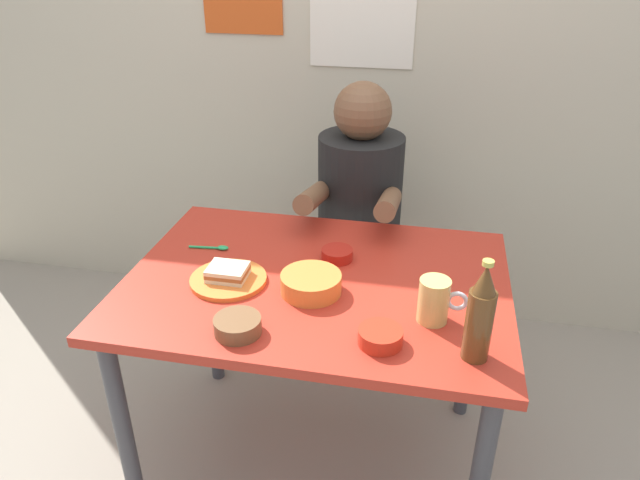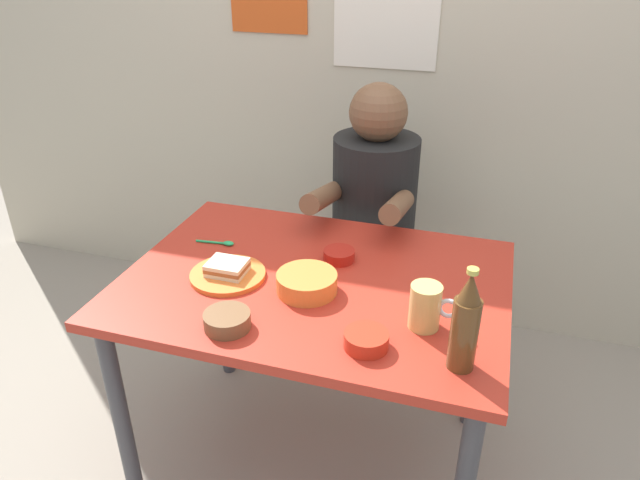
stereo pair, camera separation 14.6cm
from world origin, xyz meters
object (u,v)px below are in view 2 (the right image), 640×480
at_px(stool, 370,284).
at_px(person_seated, 374,191).
at_px(beer_mug, 426,307).
at_px(beer_bottle, 465,324).
at_px(soup_bowl_orange, 308,282).
at_px(sandwich, 227,267).
at_px(plate_orange, 228,275).
at_px(dining_table, 315,305).

xyz_separation_m(stool, person_seated, (0.00, -0.01, 0.42)).
xyz_separation_m(beer_mug, beer_bottle, (0.10, -0.13, 0.06)).
bearing_deg(beer_mug, stool, 111.36).
xyz_separation_m(person_seated, soup_bowl_orange, (-0.03, -0.69, 0.01)).
relative_size(person_seated, beer_mug, 5.71).
bearing_deg(soup_bowl_orange, person_seated, 87.20).
height_order(sandwich, beer_bottle, beer_bottle).
bearing_deg(plate_orange, beer_mug, -6.97).
xyz_separation_m(dining_table, plate_orange, (-0.24, -0.07, 0.10)).
xyz_separation_m(plate_orange, beer_bottle, (0.68, -0.20, 0.11)).
bearing_deg(sandwich, beer_mug, -6.97).
relative_size(stool, beer_bottle, 1.72).
xyz_separation_m(sandwich, beer_bottle, (0.68, -0.20, 0.09)).
bearing_deg(plate_orange, person_seated, 67.81).
bearing_deg(person_seated, soup_bowl_orange, -92.80).
xyz_separation_m(beer_mug, soup_bowl_orange, (-0.34, 0.07, -0.03)).
relative_size(stool, sandwich, 4.09).
height_order(person_seated, plate_orange, person_seated).
relative_size(dining_table, beer_mug, 8.73).
xyz_separation_m(dining_table, beer_mug, (0.34, -0.14, 0.15)).
bearing_deg(plate_orange, dining_table, 15.77).
height_order(stool, plate_orange, plate_orange).
bearing_deg(soup_bowl_orange, dining_table, 91.88).
distance_m(plate_orange, beer_bottle, 0.72).
distance_m(beer_mug, soup_bowl_orange, 0.34).
height_order(stool, beer_bottle, beer_bottle).
xyz_separation_m(dining_table, soup_bowl_orange, (0.00, -0.07, 0.12)).
relative_size(dining_table, soup_bowl_orange, 6.47).
distance_m(person_seated, plate_orange, 0.74).
height_order(person_seated, beer_bottle, person_seated).
distance_m(person_seated, soup_bowl_orange, 0.69).
xyz_separation_m(dining_table, beer_bottle, (0.44, -0.27, 0.21)).
height_order(beer_mug, beer_bottle, beer_bottle).
xyz_separation_m(person_seated, beer_bottle, (0.40, -0.89, 0.09)).
height_order(stool, sandwich, sandwich).
bearing_deg(dining_table, person_seated, 86.65).
relative_size(plate_orange, sandwich, 2.00).
height_order(dining_table, plate_orange, plate_orange).
relative_size(plate_orange, beer_bottle, 0.84).
distance_m(plate_orange, sandwich, 0.02).
bearing_deg(beer_bottle, plate_orange, 163.64).
relative_size(sandwich, beer_bottle, 0.42).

